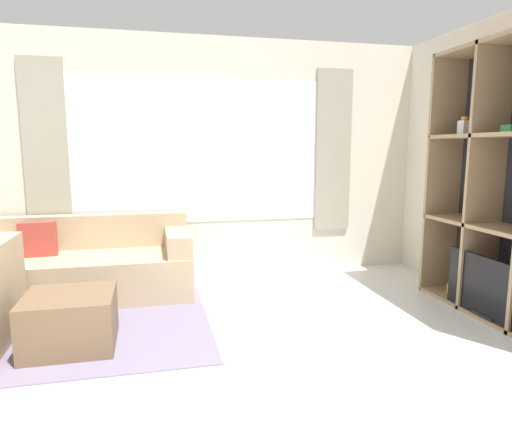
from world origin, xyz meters
TOP-DOWN VIEW (x-y plane):
  - wall_back at (0.00, 3.34)m, footprint 6.40×0.11m
  - wall_right at (2.64, 1.65)m, footprint 0.07×4.51m
  - area_rug at (-1.42, 1.92)m, footprint 2.64×1.76m
  - couch_main at (-1.17, 2.84)m, footprint 1.97×0.92m
  - ottoman at (-1.17, 1.59)m, footprint 0.64×0.62m

SIDE VIEW (x-z plane):
  - area_rug at x=-1.42m, z-range 0.00..0.01m
  - ottoman at x=-1.17m, z-range 0.00..0.41m
  - couch_main at x=-1.17m, z-range -0.10..0.69m
  - wall_right at x=2.64m, z-range 0.00..2.70m
  - wall_back at x=0.00m, z-range 0.01..2.71m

